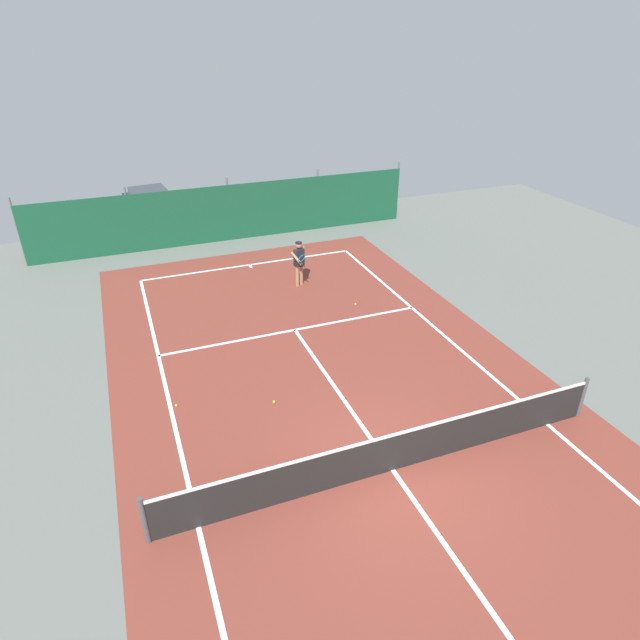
{
  "coord_description": "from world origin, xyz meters",
  "views": [
    {
      "loc": [
        -4.52,
        -7.4,
        8.32
      ],
      "look_at": [
        0.37,
        5.2,
        0.9
      ],
      "focal_mm": 30.41,
      "sensor_mm": 36.0,
      "label": 1
    }
  ],
  "objects_px": {
    "tennis_ball_midcourt": "(274,402)",
    "tennis_net": "(394,452)",
    "tennis_player": "(299,260)",
    "tennis_ball_near_player": "(176,405)",
    "tennis_ball_by_sideline": "(356,304)",
    "parked_car": "(151,208)"
  },
  "relations": [
    {
      "from": "tennis_player",
      "to": "tennis_ball_midcourt",
      "type": "bearing_deg",
      "value": 39.81
    },
    {
      "from": "tennis_ball_midcourt",
      "to": "parked_car",
      "type": "distance_m",
      "value": 15.14
    },
    {
      "from": "tennis_ball_near_player",
      "to": "tennis_ball_midcourt",
      "type": "distance_m",
      "value": 2.41
    },
    {
      "from": "tennis_ball_near_player",
      "to": "parked_car",
      "type": "xyz_separation_m",
      "value": [
        1.0,
        14.33,
        0.81
      ]
    },
    {
      "from": "tennis_player",
      "to": "parked_car",
      "type": "height_order",
      "value": "parked_car"
    },
    {
      "from": "tennis_player",
      "to": "tennis_ball_by_sideline",
      "type": "distance_m",
      "value": 2.66
    },
    {
      "from": "tennis_ball_by_sideline",
      "to": "tennis_ball_midcourt",
      "type": "bearing_deg",
      "value": -134.87
    },
    {
      "from": "tennis_ball_near_player",
      "to": "tennis_ball_by_sideline",
      "type": "height_order",
      "value": "same"
    },
    {
      "from": "tennis_net",
      "to": "tennis_ball_near_player",
      "type": "height_order",
      "value": "tennis_net"
    },
    {
      "from": "tennis_ball_midcourt",
      "to": "tennis_player",
      "type": "bearing_deg",
      "value": 65.4
    },
    {
      "from": "tennis_net",
      "to": "tennis_player",
      "type": "distance_m",
      "value": 9.53
    },
    {
      "from": "tennis_net",
      "to": "tennis_ball_near_player",
      "type": "distance_m",
      "value": 5.56
    },
    {
      "from": "tennis_net",
      "to": "tennis_ball_midcourt",
      "type": "relative_size",
      "value": 153.33
    },
    {
      "from": "tennis_ball_midcourt",
      "to": "tennis_net",
      "type": "bearing_deg",
      "value": -62.0
    },
    {
      "from": "tennis_player",
      "to": "parked_car",
      "type": "relative_size",
      "value": 0.37
    },
    {
      "from": "tennis_net",
      "to": "tennis_ball_midcourt",
      "type": "height_order",
      "value": "tennis_net"
    },
    {
      "from": "tennis_ball_by_sideline",
      "to": "tennis_player",
      "type": "bearing_deg",
      "value": 119.77
    },
    {
      "from": "tennis_net",
      "to": "tennis_ball_near_player",
      "type": "bearing_deg",
      "value": 135.7
    },
    {
      "from": "tennis_ball_midcourt",
      "to": "tennis_ball_by_sideline",
      "type": "distance_m",
      "value": 5.85
    },
    {
      "from": "tennis_net",
      "to": "tennis_ball_midcourt",
      "type": "xyz_separation_m",
      "value": [
        -1.67,
        3.14,
        -0.48
      ]
    },
    {
      "from": "tennis_ball_by_sideline",
      "to": "parked_car",
      "type": "distance_m",
      "value": 12.22
    },
    {
      "from": "tennis_ball_near_player",
      "to": "tennis_ball_midcourt",
      "type": "relative_size",
      "value": 1.0
    }
  ]
}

